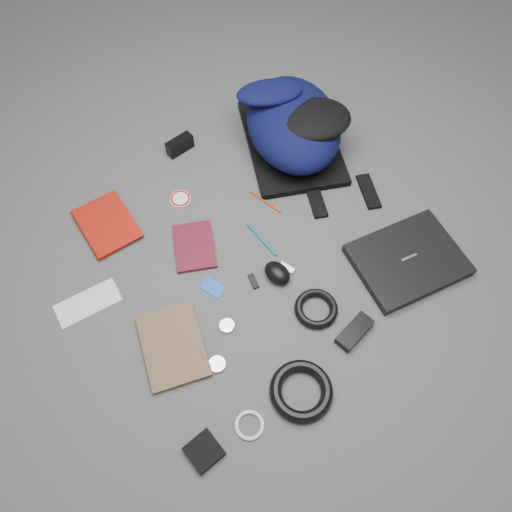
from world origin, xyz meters
TOP-DOWN VIEW (x-y plane):
  - ground at (0.00, 0.00)m, footprint 4.00×4.00m
  - backpack at (0.40, 0.33)m, footprint 0.53×0.61m
  - laptop at (0.40, -0.29)m, footprint 0.38×0.32m
  - textbook_red at (-0.43, 0.39)m, footprint 0.17×0.23m
  - comic_book at (-0.46, -0.08)m, footprint 0.24×0.28m
  - envelope at (-0.52, 0.17)m, footprint 0.20×0.10m
  - dvd_case at (-0.14, 0.15)m, footprint 0.19×0.22m
  - compact_camera at (0.04, 0.55)m, footprint 0.11×0.05m
  - sticker_disc at (-0.08, 0.35)m, footprint 0.08×0.08m
  - pen_teal at (0.06, 0.05)m, footprint 0.02×0.16m
  - pen_red at (0.16, 0.17)m, footprint 0.04×0.14m
  - id_badge at (-0.17, -0.01)m, footprint 0.07×0.09m
  - usb_black at (-0.05, -0.06)m, footprint 0.03×0.06m
  - usb_silver at (0.06, -0.09)m, footprint 0.04×0.05m
  - mouse at (0.02, -0.09)m, footprint 0.08×0.10m
  - headphone_left at (-0.30, -0.23)m, footprint 0.06×0.06m
  - headphone_right at (-0.21, -0.14)m, footprint 0.05×0.05m
  - cable_coil at (0.05, -0.26)m, footprint 0.18×0.18m
  - power_brick at (0.09, -0.38)m, footprint 0.13×0.08m
  - power_cord_coil at (-0.14, -0.43)m, footprint 0.24×0.24m
  - pouch at (-0.45, -0.41)m, footprint 0.09×0.09m
  - white_cable_coil at (-0.32, -0.42)m, footprint 0.11×0.11m

SIDE VIEW (x-z plane):
  - ground at x=0.00m, z-range 0.00..0.00m
  - sticker_disc at x=-0.08m, z-range 0.00..0.00m
  - id_badge at x=-0.17m, z-range 0.00..0.00m
  - envelope at x=-0.52m, z-range 0.00..0.00m
  - pen_red at x=0.16m, z-range 0.00..0.01m
  - pen_teal at x=0.06m, z-range 0.00..0.01m
  - usb_black at x=-0.05m, z-range 0.00..0.01m
  - usb_silver at x=0.06m, z-range 0.00..0.01m
  - white_cable_coil at x=-0.32m, z-range 0.00..0.01m
  - headphone_right at x=-0.21m, z-range 0.00..0.01m
  - headphone_left at x=-0.30m, z-range 0.00..0.01m
  - dvd_case at x=-0.14m, z-range 0.00..0.01m
  - comic_book at x=-0.46m, z-range 0.00..0.02m
  - pouch at x=-0.45m, z-range 0.00..0.02m
  - textbook_red at x=-0.43m, z-range 0.00..0.02m
  - cable_coil at x=0.05m, z-range 0.00..0.03m
  - power_brick at x=0.09m, z-range 0.00..0.03m
  - laptop at x=0.40m, z-range 0.00..0.03m
  - power_cord_coil at x=-0.14m, z-range 0.00..0.03m
  - mouse at x=0.02m, z-range 0.00..0.05m
  - compact_camera at x=0.04m, z-range 0.00..0.06m
  - backpack at x=0.40m, z-range 0.00..0.21m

